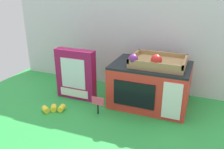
{
  "coord_description": "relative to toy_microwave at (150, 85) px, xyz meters",
  "views": [
    {
      "loc": [
        0.48,
        -1.19,
        0.67
      ],
      "look_at": [
        0.0,
        0.01,
        0.17
      ],
      "focal_mm": 38.37,
      "sensor_mm": 36.0,
      "label": 1
    }
  ],
  "objects": [
    {
      "name": "ground_plane",
      "position": [
        -0.22,
        -0.05,
        -0.12
      ],
      "size": [
        1.7,
        1.7,
        0.0
      ],
      "primitive_type": "plane",
      "color": "green",
      "rests_on": "ground"
    },
    {
      "name": "display_back_panel",
      "position": [
        -0.22,
        0.22,
        0.17
      ],
      "size": [
        1.61,
        0.03,
        0.59
      ],
      "primitive_type": "cube",
      "color": "silver",
      "rests_on": "ground"
    },
    {
      "name": "toy_microwave",
      "position": [
        0.0,
        0.0,
        0.0
      ],
      "size": [
        0.43,
        0.3,
        0.25
      ],
      "color": "red",
      "rests_on": "ground"
    },
    {
      "name": "food_groups_crate",
      "position": [
        0.03,
        -0.02,
        0.14
      ],
      "size": [
        0.29,
        0.22,
        0.08
      ],
      "color": "#A37F51",
      "rests_on": "toy_microwave"
    },
    {
      "name": "cookie_set_box",
      "position": [
        -0.44,
        -0.08,
        0.03
      ],
      "size": [
        0.24,
        0.06,
        0.31
      ],
      "color": "#99144C",
      "rests_on": "ground"
    },
    {
      "name": "price_sign",
      "position": [
        -0.23,
        -0.21,
        -0.06
      ],
      "size": [
        0.07,
        0.01,
        0.1
      ],
      "color": "black",
      "rests_on": "ground"
    },
    {
      "name": "loose_toy_banana",
      "position": [
        -0.47,
        -0.28,
        -0.11
      ],
      "size": [
        0.12,
        0.1,
        0.03
      ],
      "color": "yellow",
      "rests_on": "ground"
    }
  ]
}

